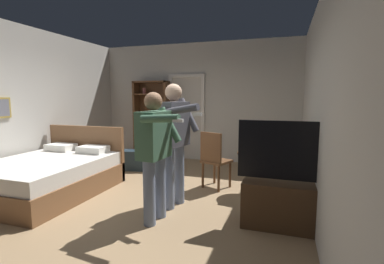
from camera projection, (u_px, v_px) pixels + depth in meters
The scene contains 16 objects.
ground_plane at pixel (136, 202), 4.24m from camera, with size 6.73×6.73×0.00m, color #997A56.
wall_back at pixel (197, 102), 6.99m from camera, with size 5.17×0.12×2.88m, color beige.
wall_left at pixel (4, 105), 4.84m from camera, with size 0.15×6.36×2.88m.
wall_right at pixel (324, 109), 3.27m from camera, with size 0.12×6.36×2.88m, color beige.
doorway_frame at pixel (187, 111), 7.02m from camera, with size 0.93×0.08×2.13m.
bed at pixel (50, 175), 4.64m from camera, with size 1.65×2.07×1.02m.
bookshelf at pixel (152, 117), 7.18m from camera, with size 0.92×0.32×1.97m.
tv_flatscreen at pixel (288, 197), 3.36m from camera, with size 1.20×0.40×1.31m.
side_table at pixel (255, 166), 4.52m from camera, with size 0.59×0.59×0.70m.
laptop at pixel (254, 149), 4.45m from camera, with size 0.33×0.33×0.17m.
bottle_on_table at pixel (265, 147), 4.36m from camera, with size 0.06×0.06×0.24m.
wooden_chair at pixel (214, 158), 4.81m from camera, with size 0.55×0.55×0.99m.
person_blue_shirt at pixel (155, 148), 3.49m from camera, with size 0.66×0.66×1.64m.
person_striped_shirt at pixel (175, 136), 3.99m from camera, with size 0.71×0.74×1.77m.
suitcase_dark at pixel (134, 160), 6.10m from camera, with size 0.62×0.32×0.43m, color #1E2D38.
suitcase_small at pixel (140, 163), 6.11m from camera, with size 0.61×0.31×0.31m, color #1E2D38.
Camera 1 is at (2.09, -3.59, 1.59)m, focal length 26.28 mm.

